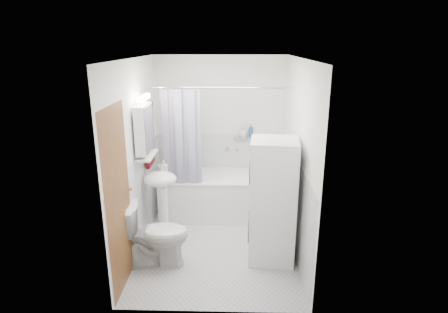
{
  "coord_description": "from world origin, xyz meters",
  "views": [
    {
      "loc": [
        0.21,
        -4.41,
        2.58
      ],
      "look_at": [
        0.09,
        0.15,
        1.18
      ],
      "focal_mm": 30.0,
      "sensor_mm": 36.0,
      "label": 1
    }
  ],
  "objects_px": {
    "bathtub": "(224,193)",
    "washer_dryer": "(272,201)",
    "sink": "(161,189)",
    "toilet": "(155,235)"
  },
  "relations": [
    {
      "from": "bathtub",
      "to": "toilet",
      "type": "xyz_separation_m",
      "value": [
        -0.78,
        -1.39,
        0.03
      ]
    },
    {
      "from": "sink",
      "to": "toilet",
      "type": "height_order",
      "value": "sink"
    },
    {
      "from": "toilet",
      "to": "washer_dryer",
      "type": "bearing_deg",
      "value": -86.44
    },
    {
      "from": "sink",
      "to": "bathtub",
      "type": "bearing_deg",
      "value": 42.44
    },
    {
      "from": "washer_dryer",
      "to": "toilet",
      "type": "bearing_deg",
      "value": -168.04
    },
    {
      "from": "bathtub",
      "to": "washer_dryer",
      "type": "distance_m",
      "value": 1.42
    },
    {
      "from": "bathtub",
      "to": "toilet",
      "type": "distance_m",
      "value": 1.59
    },
    {
      "from": "bathtub",
      "to": "washer_dryer",
      "type": "relative_size",
      "value": 1.12
    },
    {
      "from": "bathtub",
      "to": "sink",
      "type": "height_order",
      "value": "sink"
    },
    {
      "from": "bathtub",
      "to": "washer_dryer",
      "type": "bearing_deg",
      "value": -62.87
    }
  ]
}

